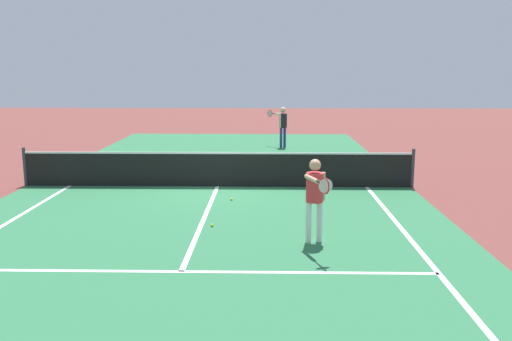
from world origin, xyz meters
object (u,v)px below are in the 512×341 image
(player_far, at_px, (283,122))
(player_near, at_px, (315,192))
(tennis_ball_mid_court, at_px, (212,225))
(tennis_ball_near_net, at_px, (231,199))
(net, at_px, (217,169))

(player_far, bearing_deg, player_near, -88.75)
(player_near, distance_m, tennis_ball_mid_court, 2.43)
(player_far, xyz_separation_m, tennis_ball_near_net, (-1.49, -9.15, -1.00))
(player_far, relative_size, tennis_ball_near_net, 25.17)
(net, height_order, player_near, player_near)
(net, xyz_separation_m, player_near, (2.25, -4.85, 0.48))
(tennis_ball_near_net, bearing_deg, net, 107.09)
(player_near, bearing_deg, tennis_ball_mid_court, 154.05)
(tennis_ball_near_net, height_order, tennis_ball_mid_court, same)
(tennis_ball_near_net, relative_size, tennis_ball_mid_court, 1.00)
(net, relative_size, tennis_ball_near_net, 163.00)
(player_far, distance_m, tennis_ball_near_net, 9.33)
(net, relative_size, player_far, 6.48)
(player_far, bearing_deg, tennis_ball_near_net, -99.27)
(net, xyz_separation_m, player_far, (1.98, 7.56, 0.54))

